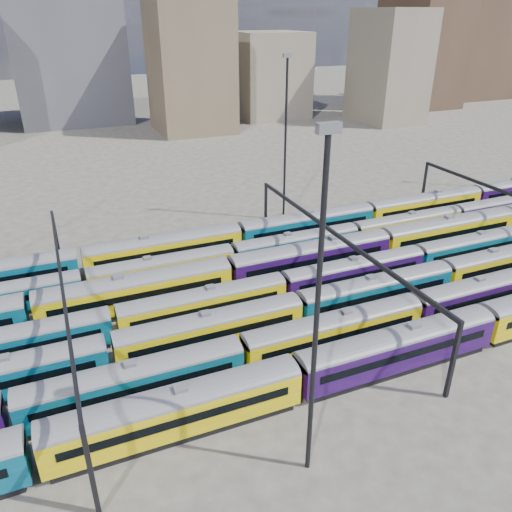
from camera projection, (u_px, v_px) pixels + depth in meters
name	position (u px, v px, depth m)	size (l,w,h in m)	color
ground	(256.00, 309.00, 57.61)	(500.00, 500.00, 0.00)	#45403A
rake_0	(398.00, 345.00, 46.82)	(148.46, 3.10, 5.23)	black
rake_1	(415.00, 307.00, 53.14)	(118.40, 2.89, 4.86)	black
rake_2	(376.00, 288.00, 56.79)	(98.36, 2.88, 4.85)	black
rake_3	(283.00, 285.00, 57.72)	(115.03, 2.81, 4.71)	black
rake_4	(229.00, 271.00, 60.01)	(133.34, 3.25, 5.49)	black
rake_5	(162.00, 267.00, 61.91)	(130.12, 2.72, 4.56)	black
rake_6	(307.00, 223.00, 73.88)	(107.14, 3.14, 5.29)	black
gantry_1	(63.00, 292.00, 47.69)	(0.35, 40.35, 8.03)	black
gantry_2	(335.00, 242.00, 58.10)	(0.35, 40.35, 8.03)	black
mast_2	(317.00, 309.00, 31.51)	(1.40, 0.50, 25.60)	black
mast_3	(286.00, 135.00, 76.57)	(1.40, 0.50, 25.60)	black
skyline	(417.00, 45.00, 172.42)	(399.22, 60.48, 50.03)	#665B4C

